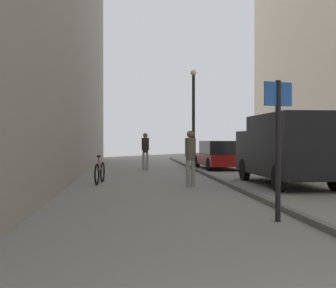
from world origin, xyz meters
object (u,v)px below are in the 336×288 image
object	(u,v)px
parked_car	(218,155)
street_sign_post	(278,138)
pedestrian_mid_block	(145,149)
lamp_post	(193,114)
bicycle_leaning	(100,173)
delivery_van	(286,148)
pedestrian_main_foreground	(190,154)

from	to	relation	value
parked_car	street_sign_post	size ratio (longest dim) A/B	1.65
pedestrian_mid_block	lamp_post	world-z (taller)	lamp_post
lamp_post	bicycle_leaning	world-z (taller)	lamp_post
street_sign_post	lamp_post	size ratio (longest dim) A/B	0.55
pedestrian_mid_block	lamp_post	distance (m)	3.20
pedestrian_mid_block	lamp_post	bearing A→B (deg)	-43.39
pedestrian_mid_block	delivery_van	size ratio (longest dim) A/B	0.36
pedestrian_main_foreground	pedestrian_mid_block	distance (m)	7.95
pedestrian_mid_block	street_sign_post	bearing A→B (deg)	-87.98
pedestrian_main_foreground	parked_car	bearing A→B (deg)	62.95
delivery_van	bicycle_leaning	size ratio (longest dim) A/B	2.93
pedestrian_mid_block	parked_car	bearing A→B (deg)	2.92
lamp_post	delivery_van	bearing A→B (deg)	-70.25
pedestrian_main_foreground	lamp_post	distance (m)	6.50
bicycle_leaning	street_sign_post	bearing A→B (deg)	-56.28
delivery_van	parked_car	bearing A→B (deg)	92.72
parked_car	street_sign_post	world-z (taller)	street_sign_post
delivery_van	pedestrian_main_foreground	bearing A→B (deg)	-178.20
delivery_van	lamp_post	xyz separation A→B (m)	(-2.17, 6.04, 1.47)
delivery_van	parked_car	world-z (taller)	delivery_van
pedestrian_main_foreground	bicycle_leaning	distance (m)	3.28
pedestrian_mid_block	bicycle_leaning	xyz separation A→B (m)	(-1.82, -6.62, -0.69)
street_sign_post	bicycle_leaning	world-z (taller)	street_sign_post
lamp_post	pedestrian_main_foreground	bearing A→B (deg)	-99.42
parked_car	street_sign_post	bearing A→B (deg)	-100.41
pedestrian_main_foreground	pedestrian_mid_block	xyz separation A→B (m)	(-1.14, 7.86, 0.03)
pedestrian_main_foreground	delivery_van	world-z (taller)	delivery_van
delivery_van	bicycle_leaning	distance (m)	6.32
pedestrian_main_foreground	pedestrian_mid_block	size ratio (longest dim) A/B	0.98
street_sign_post	lamp_post	distance (m)	12.29
parked_car	lamp_post	distance (m)	3.44
pedestrian_mid_block	bicycle_leaning	world-z (taller)	pedestrian_mid_block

